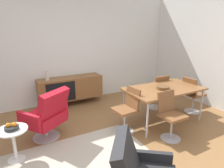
# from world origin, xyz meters

# --- Properties ---
(ground_plane) EXTENTS (8.32, 8.32, 0.00)m
(ground_plane) POSITION_xyz_m (0.00, 0.00, 0.00)
(ground_plane) COLOR olive
(wall_back) EXTENTS (6.80, 0.12, 2.80)m
(wall_back) POSITION_xyz_m (0.00, 2.60, 1.40)
(wall_back) COLOR silver
(wall_back) RESTS_ON ground_plane
(sideboard) EXTENTS (1.60, 0.45, 0.72)m
(sideboard) POSITION_xyz_m (0.08, 2.30, 0.44)
(sideboard) COLOR brown
(sideboard) RESTS_ON ground_plane
(vase_cobalt) EXTENTS (0.09, 0.09, 0.24)m
(vase_cobalt) POSITION_xyz_m (-0.47, 2.30, 0.84)
(vase_cobalt) COLOR beige
(vase_cobalt) RESTS_ON sideboard
(dining_table) EXTENTS (1.60, 0.90, 0.74)m
(dining_table) POSITION_xyz_m (1.51, 0.45, 0.70)
(dining_table) COLOR brown
(dining_table) RESTS_ON ground_plane
(wooden_bowl_on_table) EXTENTS (0.26, 0.26, 0.06)m
(wooden_bowl_on_table) POSITION_xyz_m (1.44, 0.41, 0.77)
(wooden_bowl_on_table) COLOR brown
(wooden_bowl_on_table) RESTS_ON dining_table
(dining_chair_far_end) EXTENTS (0.42, 0.40, 0.86)m
(dining_chair_far_end) POSITION_xyz_m (2.39, 0.45, 0.47)
(dining_chair_far_end) COLOR brown
(dining_chair_far_end) RESTS_ON ground_plane
(dining_chair_front_left) EXTENTS (0.40, 0.43, 0.86)m
(dining_chair_front_left) POSITION_xyz_m (1.16, -0.11, 0.47)
(dining_chair_front_left) COLOR brown
(dining_chair_front_left) RESTS_ON ground_plane
(dining_chair_near_window) EXTENTS (0.45, 0.43, 0.86)m
(dining_chair_near_window) POSITION_xyz_m (0.62, 0.45, 0.47)
(dining_chair_near_window) COLOR brown
(dining_chair_near_window) RESTS_ON ground_plane
(dining_chair_back_right) EXTENTS (0.43, 0.45, 0.86)m
(dining_chair_back_right) POSITION_xyz_m (1.85, 1.01, 0.47)
(dining_chair_back_right) COLOR brown
(dining_chair_back_right) RESTS_ON ground_plane
(lounge_chair_red) EXTENTS (0.90, 0.89, 0.95)m
(lounge_chair_red) POSITION_xyz_m (-0.78, 0.92, 0.47)
(lounge_chair_red) COLOR red
(lounge_chair_red) RESTS_ON ground_plane
(side_table_round) EXTENTS (0.44, 0.44, 0.52)m
(side_table_round) POSITION_xyz_m (-1.35, 0.53, 0.32)
(side_table_round) COLOR white
(side_table_round) RESTS_ON ground_plane
(fruit_bowl) EXTENTS (0.20, 0.20, 0.11)m
(fruit_bowl) POSITION_xyz_m (-1.35, 0.53, 0.56)
(fruit_bowl) COLOR #262628
(fruit_bowl) RESTS_ON side_table_round
(area_rug) EXTENTS (2.20, 1.70, 0.01)m
(area_rug) POSITION_xyz_m (-0.50, -0.12, 0.00)
(area_rug) COLOR #B7AD99
(area_rug) RESTS_ON ground_plane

